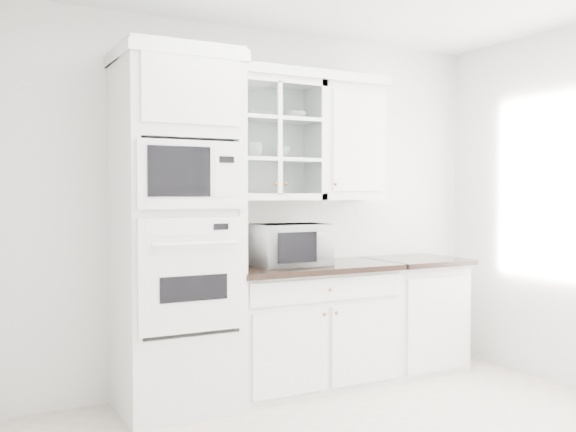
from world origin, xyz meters
TOP-DOWN VIEW (x-y plane):
  - room_shell at (0.00, 0.43)m, footprint 4.00×3.50m
  - oven_column at (-0.75, 1.42)m, footprint 0.76×0.68m
  - base_cabinet_run at (0.28, 1.45)m, footprint 1.32×0.67m
  - extra_base_cabinet at (1.28, 1.45)m, footprint 0.72×0.67m
  - upper_cabinet_glass at (0.03, 1.58)m, footprint 0.80×0.33m
  - upper_cabinet_solid at (0.71, 1.58)m, footprint 0.55×0.33m
  - crown_molding at (-0.07, 1.56)m, footprint 2.14×0.38m
  - countertop_microwave at (0.12, 1.43)m, footprint 0.55×0.47m
  - bowl_a at (-0.11, 1.57)m, footprint 0.22×0.22m
  - bowl_b at (0.23, 1.57)m, footprint 0.18×0.18m
  - cup_a at (-0.10, 1.58)m, footprint 0.16×0.16m
  - cup_b at (0.14, 1.59)m, footprint 0.11×0.11m

SIDE VIEW (x-z plane):
  - base_cabinet_run at x=0.28m, z-range 0.00..0.92m
  - extra_base_cabinet at x=1.28m, z-range 0.00..0.92m
  - countertop_microwave at x=0.12m, z-range 0.92..1.23m
  - oven_column at x=-0.75m, z-range 0.00..2.40m
  - cup_b at x=0.14m, z-range 1.71..1.80m
  - cup_a at x=-0.10m, z-range 1.71..1.82m
  - room_shell at x=0.00m, z-range 0.43..3.13m
  - upper_cabinet_glass at x=0.03m, z-range 1.40..2.30m
  - upper_cabinet_solid at x=0.71m, z-range 1.40..2.30m
  - bowl_a at x=-0.11m, z-range 2.01..2.06m
  - bowl_b at x=0.23m, z-range 2.01..2.07m
  - crown_molding at x=-0.07m, z-range 2.30..2.37m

